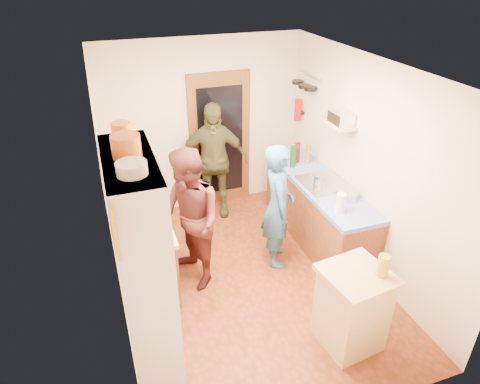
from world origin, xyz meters
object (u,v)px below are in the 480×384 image
person_back (214,161)px  person_hob (281,207)px  hutch_body (144,270)px  right_counter_base (317,213)px  person_left (190,218)px  island_base (351,310)px

person_back → person_hob: bearing=-58.9°
person_hob → person_back: bearing=32.7°
hutch_body → right_counter_base: 2.90m
person_hob → person_left: bearing=103.4°
right_counter_base → island_base: (-0.57, -1.78, 0.01)m
hutch_body → person_back: (1.35, 2.44, -0.21)m
hutch_body → person_left: bearing=57.8°
hutch_body → island_base: bearing=-13.9°
island_base → person_hob: (-0.14, 1.49, 0.39)m
hutch_body → person_back: size_ratio=1.24×
island_base → person_hob: 1.54m
island_base → hutch_body: bearing=166.1°
island_base → person_back: (-0.58, 2.92, 0.46)m
hutch_body → island_base: size_ratio=2.56×
right_counter_base → person_back: size_ratio=1.24×
right_counter_base → person_left: size_ratio=1.26×
person_hob → person_left: 1.14m
person_left → person_back: size_ratio=0.98×
right_counter_base → person_left: (-1.84, -0.25, 0.45)m
right_counter_base → island_base: island_base is taller
hutch_body → person_left: 1.26m
hutch_body → person_hob: bearing=29.3°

